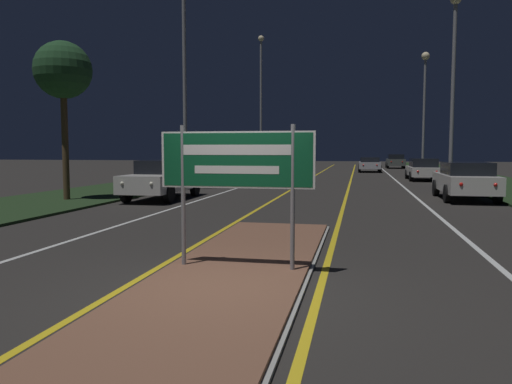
% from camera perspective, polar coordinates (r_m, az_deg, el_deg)
% --- Properties ---
extents(ground_plane, '(160.00, 160.00, 0.00)m').
position_cam_1_polar(ground_plane, '(7.18, -4.01, -10.99)').
color(ground_plane, '#282623').
extents(median_island, '(2.36, 9.70, 0.10)m').
position_cam_1_polar(median_island, '(8.04, -2.19, -8.95)').
color(median_island, '#999993').
rests_on(median_island, ground_plane).
extents(verge_left, '(5.00, 100.00, 0.08)m').
position_cam_1_polar(verge_left, '(29.04, -11.40, 0.97)').
color(verge_left, '#1E3319').
rests_on(verge_left, ground_plane).
extents(centre_line_yellow_left, '(0.12, 70.00, 0.01)m').
position_cam_1_polar(centre_line_yellow_left, '(31.87, 5.83, 1.31)').
color(centre_line_yellow_left, gold).
rests_on(centre_line_yellow_left, ground_plane).
extents(centre_line_yellow_right, '(0.12, 70.00, 0.01)m').
position_cam_1_polar(centre_line_yellow_right, '(31.71, 10.75, 1.24)').
color(centre_line_yellow_right, gold).
rests_on(centre_line_yellow_right, ground_plane).
extents(lane_line_white_left, '(0.12, 70.00, 0.01)m').
position_cam_1_polar(lane_line_white_left, '(32.29, 0.82, 1.38)').
color(lane_line_white_left, silver).
rests_on(lane_line_white_left, ground_plane).
extents(lane_line_white_right, '(0.12, 70.00, 0.01)m').
position_cam_1_polar(lane_line_white_right, '(31.79, 15.86, 1.14)').
color(lane_line_white_right, silver).
rests_on(lane_line_white_right, ground_plane).
extents(edge_line_white_left, '(0.10, 70.00, 0.01)m').
position_cam_1_polar(edge_line_white_left, '(32.98, -4.31, 1.44)').
color(edge_line_white_left, silver).
rests_on(edge_line_white_left, ground_plane).
extents(edge_line_white_right, '(0.10, 70.00, 0.01)m').
position_cam_1_polar(edge_line_white_right, '(32.15, 21.20, 1.04)').
color(edge_line_white_right, silver).
rests_on(edge_line_white_right, ground_plane).
extents(highway_sign, '(2.46, 0.07, 2.25)m').
position_cam_1_polar(highway_sign, '(7.81, -2.24, 3.02)').
color(highway_sign, gray).
rests_on(highway_sign, median_island).
extents(streetlight_left_near, '(0.44, 0.44, 10.44)m').
position_cam_1_polar(streetlight_left_near, '(24.94, -8.19, 14.44)').
color(streetlight_left_near, gray).
rests_on(streetlight_left_near, ground_plane).
extents(streetlight_left_far, '(0.47, 0.47, 11.21)m').
position_cam_1_polar(streetlight_left_far, '(41.68, 0.57, 11.40)').
color(streetlight_left_far, gray).
rests_on(streetlight_left_far, ground_plane).
extents(streetlight_right_near, '(0.54, 0.54, 9.35)m').
position_cam_1_polar(streetlight_right_near, '(26.32, 21.67, 13.57)').
color(streetlight_right_near, gray).
rests_on(streetlight_right_near, ground_plane).
extents(streetlight_right_far, '(0.60, 0.60, 9.25)m').
position_cam_1_polar(streetlight_right_far, '(40.30, 18.71, 10.87)').
color(streetlight_right_far, gray).
rests_on(streetlight_right_far, ground_plane).
extents(car_receding_0, '(1.94, 4.62, 1.48)m').
position_cam_1_polar(car_receding_0, '(21.14, 22.79, 1.30)').
color(car_receding_0, silver).
rests_on(car_receding_0, ground_plane).
extents(car_receding_1, '(1.88, 4.62, 1.41)m').
position_cam_1_polar(car_receding_1, '(33.71, 18.52, 2.52)').
color(car_receding_1, silver).
rests_on(car_receding_1, ground_plane).
extents(car_receding_2, '(1.95, 4.25, 1.30)m').
position_cam_1_polar(car_receding_2, '(45.01, 12.85, 3.14)').
color(car_receding_2, '#B7B7BC').
rests_on(car_receding_2, ground_plane).
extents(car_receding_3, '(1.91, 4.14, 1.48)m').
position_cam_1_polar(car_receding_3, '(54.80, 15.65, 3.43)').
color(car_receding_3, '#4C514C').
rests_on(car_receding_3, ground_plane).
extents(car_approaching_0, '(1.91, 4.80, 1.54)m').
position_cam_1_polar(car_approaching_0, '(20.18, -10.55, 1.54)').
color(car_approaching_0, silver).
rests_on(car_approaching_0, ground_plane).
extents(car_approaching_1, '(1.91, 4.34, 1.40)m').
position_cam_1_polar(car_approaching_1, '(29.50, -3.39, 2.48)').
color(car_approaching_1, '#B7B7BC').
rests_on(car_approaching_1, ground_plane).
extents(roadside_palm_left, '(2.12, 2.12, 5.90)m').
position_cam_1_polar(roadside_palm_left, '(20.37, -21.21, 12.69)').
color(roadside_palm_left, '#4C3823').
rests_on(roadside_palm_left, verge_left).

